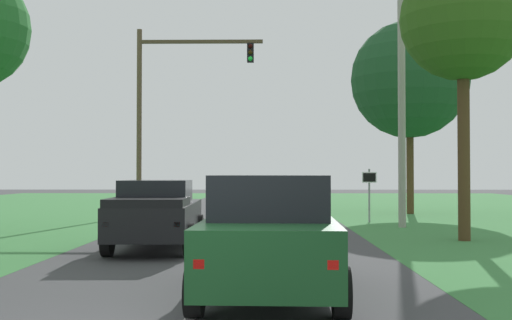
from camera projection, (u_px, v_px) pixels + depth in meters
ground_plane at (233, 237)px, 19.95m from camera, size 120.00×120.00×0.00m
lane_centre_stripe at (192, 315)px, 8.96m from camera, size 0.16×43.37×0.01m
red_suv_near at (270, 233)px, 10.37m from camera, size 2.39×4.97×1.98m
pickup_truck_lead at (157, 213)px, 16.82m from camera, size 2.33×5.41×1.83m
traffic_light at (167, 97)px, 30.25m from camera, size 6.05×0.40×8.94m
keep_moving_sign at (369, 188)px, 26.12m from camera, size 0.60×0.09×2.21m
oak_tree_right at (410, 80)px, 31.75m from camera, size 5.90×5.90×9.70m
utility_pole_right at (402, 94)px, 23.72m from camera, size 0.28×0.28×10.01m
extra_tree_2 at (463, 20)px, 19.01m from camera, size 3.75×3.75×8.57m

